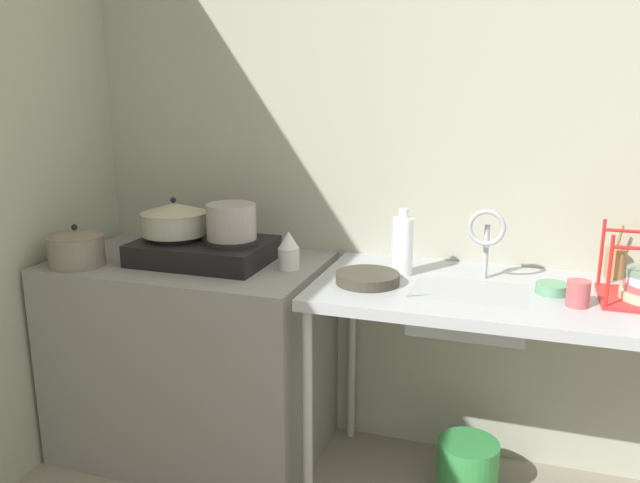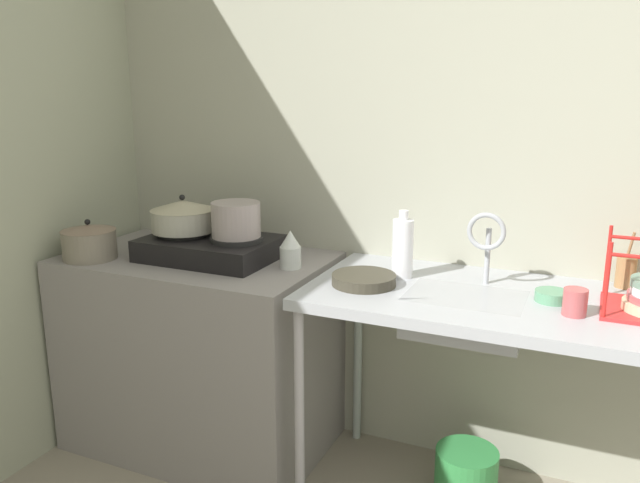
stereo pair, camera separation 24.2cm
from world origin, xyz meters
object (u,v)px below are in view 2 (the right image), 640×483
Objects in this scene: pot_beside_stove at (89,242)px; sink_basin at (464,314)px; pot_on_left_burner at (183,215)px; bucket_on_floor at (466,477)px; percolator at (290,250)px; cup_by_rack at (575,302)px; stove at (210,247)px; frying_pan at (364,280)px; bottle_by_sink at (403,248)px; small_bowl_on_drainboard at (552,296)px; utensil_jar at (626,272)px; faucet at (487,236)px; pot_on_right_burner at (236,220)px.

pot_beside_stove is 1.55m from sink_basin.
pot_on_left_burner is 1.14× the size of bucket_on_floor.
percolator reaches higher than cup_by_rack.
stove is 0.71m from frying_pan.
bottle_by_sink is (0.94, 0.08, -0.06)m from pot_on_left_burner.
percolator is 0.98m from small_bowl_on_drainboard.
faucet is at bearing -156.25° from utensil_jar.
frying_pan is 0.87m from bucket_on_floor.
percolator is at bearing 2.01° from stove.
stove is 0.18m from pot_on_left_burner.
sink_basin is 0.69m from bucket_on_floor.
frying_pan is (1.17, 0.13, -0.05)m from pot_beside_stove.
faucet is at bearing 10.22° from pot_beside_stove.
cup_by_rack is 0.36× the size of bucket_on_floor.
utensil_jar is at bearing 68.30° from cup_by_rack.
percolator reaches higher than stove.
faucet is (1.57, 0.28, 0.11)m from pot_beside_stove.
percolator is 1.77× the size of cup_by_rack.
pot_on_left_burner is 0.98× the size of faucet.
pot_on_left_burner reaches higher than utensil_jar.
bucket_on_floor is at bearing 1.47° from pot_on_left_burner.
cup_by_rack is 0.41m from utensil_jar.
pot_on_right_burner is 0.84× the size of bucket_on_floor.
utensil_jar is (0.15, 0.38, 0.01)m from cup_by_rack.
pot_on_left_burner is 1.49m from small_bowl_on_drainboard.
utensil_jar is 0.97m from bucket_on_floor.
utensil_jar is at bearing 23.75° from faucet.
frying_pan is (0.71, -0.07, -0.03)m from stove.
cup_by_rack is at bearing 3.30° from pot_beside_stove.
pot_on_right_burner reaches higher than bucket_on_floor.
cup_by_rack is 0.42× the size of utensil_jar.
faucet reaches higher than utensil_jar.
stove is at bearing 180.00° from pot_on_right_burner.
utensil_jar is (1.58, 0.28, 0.01)m from stove.
cup_by_rack is at bearing -3.55° from pot_on_left_burner.
sink_basin is at bearing -167.66° from small_bowl_on_drainboard.
cup_by_rack is at bearing -111.70° from utensil_jar.
faucet reaches higher than pot_beside_stove.
bucket_on_floor is at bearing 1.64° from stove.
faucet is at bearing 150.74° from cup_by_rack.
stove is 2.42× the size of pot_beside_stove.
cup_by_rack is (0.35, -0.05, 0.11)m from sink_basin.
cup_by_rack is 0.14m from small_bowl_on_drainboard.
bucket_on_floor is (-0.01, -0.05, -0.94)m from faucet.
bottle_by_sink reaches higher than frying_pan.
percolator is 1.06m from cup_by_rack.
sink_basin is at bearing -109.61° from bucket_on_floor.
percolator is 1.24m from utensil_jar.
faucet reaches higher than pot_on_left_burner.
sink_basin is 1.56× the size of bottle_by_sink.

